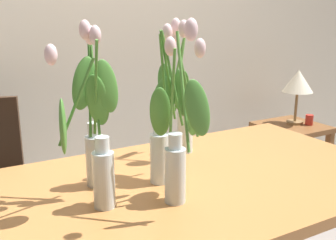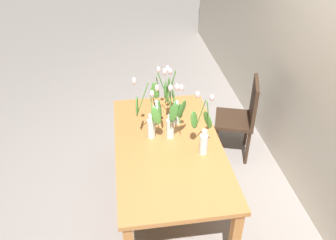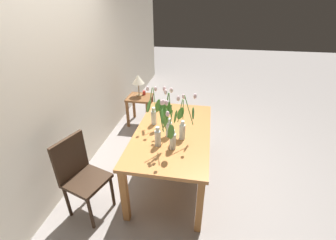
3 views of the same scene
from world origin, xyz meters
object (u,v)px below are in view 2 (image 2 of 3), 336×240
dining_chair (242,115)px  tulip_vase_4 (203,134)px  tulip_vase_0 (151,118)px  dining_table (169,154)px  tulip_vase_2 (173,119)px  tulip_vase_1 (159,104)px  tulip_vase_3 (173,105)px

dining_chair → tulip_vase_4: bearing=-38.8°
dining_chair → tulip_vase_0: bearing=-62.2°
dining_table → tulip_vase_2: (-0.08, 0.05, 0.30)m
tulip_vase_2 → dining_chair: bearing=125.0°
dining_table → tulip_vase_4: size_ratio=2.95×
tulip_vase_1 → tulip_vase_4: (0.49, 0.30, -0.01)m
tulip_vase_4 → dining_chair: (-0.79, 0.63, -0.39)m
tulip_vase_1 → dining_chair: bearing=107.8°
tulip_vase_3 → tulip_vase_4: bearing=22.1°
tulip_vase_0 → tulip_vase_3: 0.29m
dining_table → tulip_vase_0: (-0.13, -0.13, 0.29)m
dining_table → tulip_vase_3: bearing=165.3°
dining_table → tulip_vase_1: tulip_vase_1 is taller
tulip_vase_1 → tulip_vase_3: 0.13m
dining_table → tulip_vase_4: bearing=66.6°
tulip_vase_2 → tulip_vase_1: bearing=-163.5°
dining_table → tulip_vase_3: (-0.32, 0.09, 0.28)m
tulip_vase_4 → dining_chair: bearing=141.2°
tulip_vase_4 → dining_chair: tulip_vase_4 is taller
tulip_vase_3 → tulip_vase_4: (0.44, 0.18, -0.02)m
tulip_vase_4 → tulip_vase_1: bearing=-148.7°
tulip_vase_1 → tulip_vase_3: (0.05, 0.12, 0.01)m
tulip_vase_0 → tulip_vase_1: (-0.24, 0.10, -0.02)m
tulip_vase_1 → tulip_vase_0: bearing=-22.2°
tulip_vase_2 → tulip_vase_3: size_ratio=1.01×
tulip_vase_0 → dining_chair: size_ratio=0.62×
tulip_vase_0 → dining_chair: (-0.54, 1.03, -0.42)m
dining_table → tulip_vase_0: size_ratio=2.77×
dining_table → tulip_vase_2: bearing=147.7°
tulip_vase_2 → tulip_vase_4: tulip_vase_2 is taller
tulip_vase_3 → tulip_vase_1: bearing=-112.5°
tulip_vase_2 → tulip_vase_3: 0.25m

